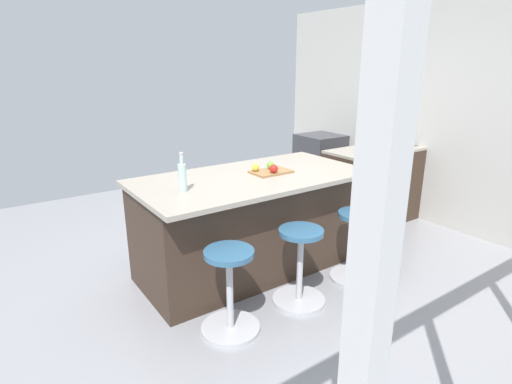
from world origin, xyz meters
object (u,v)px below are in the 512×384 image
stool_near_camera (230,294)px  stool_by_window (356,248)px  stool_middle (300,268)px  cutting_board (271,172)px  apple_red (274,169)px  water_bottle (182,176)px  oven_range (320,164)px  kitchen_island (250,222)px  apple_green (271,166)px  apple_yellow (255,167)px

stool_near_camera → stool_by_window: bearing=180.0°
stool_middle → cutting_board: size_ratio=1.80×
stool_by_window → apple_red: 1.04m
stool_middle → water_bottle: size_ratio=2.08×
oven_range → cutting_board: 2.58m
kitchen_island → apple_red: bearing=140.5°
oven_range → cutting_board: cutting_board is taller
cutting_board → stool_middle: bearing=73.6°
stool_by_window → apple_red: bearing=-49.4°
kitchen_island → stool_middle: bearing=90.0°
cutting_board → water_bottle: 0.92m
apple_red → water_bottle: water_bottle is taller
kitchen_island → apple_green: apple_green is taller
stool_near_camera → apple_green: (-0.89, -0.71, 0.69)m
kitchen_island → stool_middle: kitchen_island is taller
kitchen_island → stool_by_window: bearing=132.8°
apple_yellow → water_bottle: 0.80m
stool_by_window → cutting_board: size_ratio=1.80×
cutting_board → apple_green: apple_green is taller
apple_green → apple_yellow: 0.16m
cutting_board → apple_green: size_ratio=5.12×
cutting_board → water_bottle: water_bottle is taller
oven_range → water_bottle: 3.40m
kitchen_island → apple_yellow: (-0.07, -0.01, 0.52)m
stool_near_camera → apple_yellow: 1.25m
stool_middle → oven_range: bearing=-136.3°
stool_middle → apple_yellow: bearing=-95.2°
stool_by_window → stool_middle: (0.67, 0.00, 0.00)m
water_bottle → apple_green: bearing=-173.1°
apple_red → kitchen_island: bearing=-39.5°
apple_green → cutting_board: bearing=56.8°
stool_middle → water_bottle: bearing=-39.7°
stool_by_window → stool_near_camera: (1.34, 0.00, 0.00)m
kitchen_island → water_bottle: (0.72, 0.13, 0.59)m
oven_range → stool_near_camera: size_ratio=1.38×
stool_middle → stool_by_window: bearing=180.0°
apple_red → water_bottle: size_ratio=0.25×
stool_by_window → apple_green: apple_green is taller
kitchen_island → apple_red: size_ratio=27.31×
stool_middle → cutting_board: cutting_board is taller
apple_yellow → water_bottle: water_bottle is taller
apple_yellow → water_bottle: bearing=9.8°
apple_green → apple_yellow: (0.16, -0.02, 0.00)m
kitchen_island → water_bottle: size_ratio=6.77×
stool_middle → apple_red: size_ratio=8.38×
stool_by_window → apple_yellow: bearing=-50.6°
apple_red → apple_yellow: bearing=-55.9°
stool_near_camera → apple_yellow: apple_yellow is taller
stool_middle → apple_green: size_ratio=9.23×
apple_yellow → apple_green: bearing=172.6°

